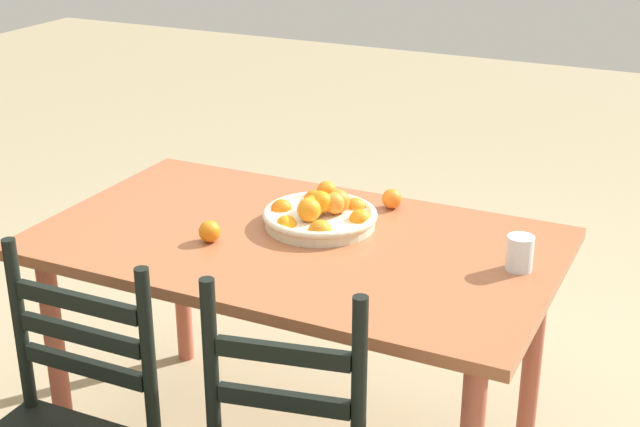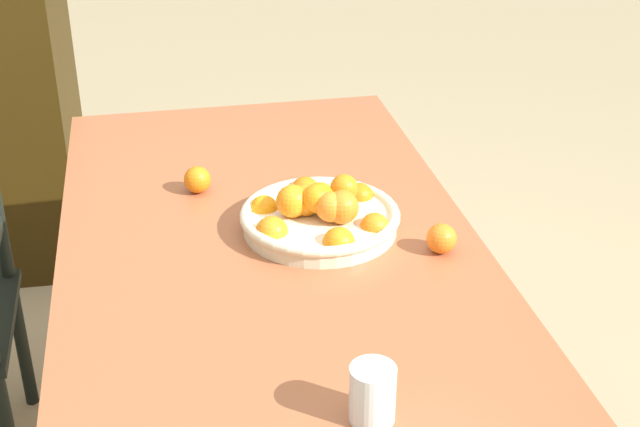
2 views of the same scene
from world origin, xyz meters
TOP-DOWN VIEW (x-y plane):
  - dining_table at (0.00, 0.00)m, footprint 1.53×0.90m
  - fruit_bowl at (-0.03, -0.11)m, footprint 0.35×0.35m
  - orange_loose_0 at (0.21, 0.13)m, footprint 0.06×0.06m
  - orange_loose_1 at (-0.17, -0.34)m, footprint 0.06×0.06m
  - drinking_glass at (-0.65, -0.07)m, footprint 0.07×0.07m

SIDE VIEW (x-z plane):
  - dining_table at x=0.00m, z-range 0.30..1.07m
  - orange_loose_1 at x=-0.17m, z-range 0.77..0.83m
  - orange_loose_0 at x=0.21m, z-range 0.77..0.83m
  - fruit_bowl at x=-0.03m, z-range 0.74..0.87m
  - drinking_glass at x=-0.65m, z-range 0.77..0.87m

